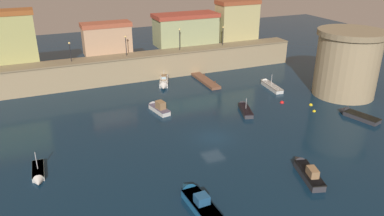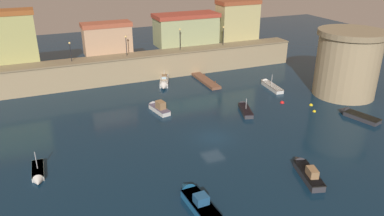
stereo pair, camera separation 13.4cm
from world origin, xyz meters
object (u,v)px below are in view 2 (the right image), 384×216
object	(u,v)px
moored_boat_2	(269,85)
moored_boat_7	(158,107)
fortress_tower	(348,63)
quay_lamp_0	(70,48)
quay_lamp_2	(180,36)
moored_boat_5	(196,200)
quay_lamp_1	(126,42)
moored_boat_6	(244,108)
mooring_buoy_0	(282,103)
moored_boat_3	(355,115)
mooring_buoy_1	(311,105)
moored_boat_1	(306,171)
moored_boat_0	(164,82)
quay_lamp_3	(223,33)
moored_boat_4	(38,174)
mooring_buoy_2	(314,112)

from	to	relation	value
moored_boat_2	moored_boat_7	xyz separation A→B (m)	(-19.67, -2.18, 0.18)
fortress_tower	quay_lamp_0	size ratio (longest dim) A/B	3.23
quay_lamp_2	quay_lamp_0	bearing A→B (deg)	180.00
quay_lamp_2	moored_boat_5	distance (m)	37.88
fortress_tower	quay_lamp_1	distance (m)	34.57
moored_boat_5	moored_boat_6	world-z (taller)	moored_boat_6
mooring_buoy_0	moored_boat_3	bearing A→B (deg)	-52.83
moored_boat_6	mooring_buoy_1	size ratio (longest dim) A/B	11.09
moored_boat_1	moored_boat_2	xyz separation A→B (m)	(11.11, 23.04, -0.12)
moored_boat_7	moored_boat_0	bearing A→B (deg)	-35.22
quay_lamp_2	moored_boat_1	xyz separation A→B (m)	(-0.44, -35.24, -6.31)
quay_lamp_1	quay_lamp_0	bearing A→B (deg)	180.00
fortress_tower	mooring_buoy_0	bearing A→B (deg)	175.81
moored_boat_2	moored_boat_5	world-z (taller)	moored_boat_2
quay_lamp_3	moored_boat_6	distance (m)	20.88
moored_boat_0	moored_boat_5	distance (m)	31.60
moored_boat_3	mooring_buoy_1	xyz separation A→B (m)	(-2.68, 5.51, -0.33)
fortress_tower	moored_boat_4	world-z (taller)	fortress_tower
quay_lamp_1	moored_boat_1	xyz separation A→B (m)	(9.01, -35.24, -6.06)
quay_lamp_2	moored_boat_5	xyz separation A→B (m)	(-12.30, -35.26, -6.31)
quay_lamp_2	moored_boat_2	size ratio (longest dim) A/B	0.57
moored_boat_7	mooring_buoy_0	distance (m)	18.07
moored_boat_2	mooring_buoy_2	bearing A→B (deg)	-173.72
quay_lamp_3	moored_boat_5	size ratio (longest dim) A/B	0.54
moored_boat_3	moored_boat_5	world-z (taller)	moored_boat_5
quay_lamp_3	moored_boat_4	xyz separation A→B (m)	(-33.30, -25.17, -6.36)
mooring_buoy_0	mooring_buoy_1	bearing A→B (deg)	-35.68
moored_boat_2	mooring_buoy_1	world-z (taller)	moored_boat_2
moored_boat_2	moored_boat_4	distance (m)	37.87
quay_lamp_0	moored_boat_0	bearing A→B (deg)	-18.68
fortress_tower	quay_lamp_3	bearing A→B (deg)	118.73
quay_lamp_2	mooring_buoy_1	bearing A→B (deg)	-60.68
mooring_buoy_1	mooring_buoy_2	bearing A→B (deg)	-118.15
mooring_buoy_2	moored_boat_5	bearing A→B (deg)	-152.11
quay_lamp_1	mooring_buoy_0	bearing A→B (deg)	-46.10
moored_boat_5	moored_boat_7	distance (m)	21.14
moored_boat_4	mooring_buoy_2	xyz separation A→B (m)	(35.66, 2.11, -0.26)
mooring_buoy_0	mooring_buoy_1	size ratio (longest dim) A/B	1.17
quay_lamp_2	quay_lamp_3	xyz separation A→B (m)	(8.40, 0.00, -0.16)
moored_boat_2	moored_boat_7	bearing A→B (deg)	102.15
quay_lamp_3	moored_boat_1	distance (m)	36.85
moored_boat_6	moored_boat_7	size ratio (longest dim) A/B	1.10
quay_lamp_0	quay_lamp_3	distance (m)	26.68
fortress_tower	moored_boat_7	size ratio (longest dim) A/B	1.94
quay_lamp_2	mooring_buoy_0	xyz separation A→B (m)	(8.55, -18.70, -6.77)
quay_lamp_0	moored_boat_4	size ratio (longest dim) A/B	0.67
quay_lamp_3	moored_boat_4	size ratio (longest dim) A/B	0.75
moored_boat_0	moored_boat_1	bearing A→B (deg)	29.07
quay_lamp_3	quay_lamp_0	bearing A→B (deg)	180.00
mooring_buoy_1	mooring_buoy_0	bearing A→B (deg)	144.32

